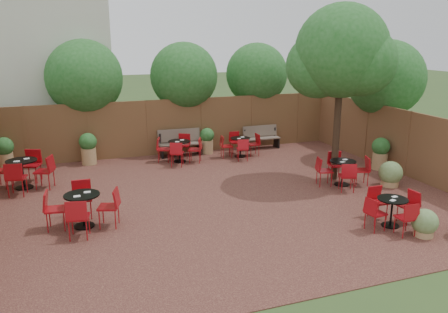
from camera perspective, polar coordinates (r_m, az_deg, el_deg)
name	(u,v)px	position (r m, az deg, el deg)	size (l,w,h in m)	color
ground	(222,198)	(12.04, -0.27, -5.29)	(80.00, 80.00, 0.00)	#354F23
courtyard_paving	(222,198)	(12.03, -0.27, -5.24)	(12.00, 10.00, 0.02)	#3C1B18
fence_back	(176,127)	(16.40, -6.11, 3.78)	(12.00, 0.08, 2.00)	brown
fence_right	(408,144)	(14.78, 22.24, 1.48)	(0.08, 10.00, 2.00)	brown
neighbour_building	(36,41)	(18.66, -22.65, 13.38)	(5.00, 4.00, 8.00)	beige
overhang_foliage	(156,84)	(14.34, -8.54, 9.08)	(15.68, 10.45, 2.61)	#1D561C
courtyard_tree	(341,56)	(13.32, 14.64, 12.15)	(2.78, 2.68, 5.07)	black
park_bench_left	(180,142)	(16.16, -5.61, 1.83)	(1.54, 0.56, 0.94)	brown
park_bench_right	(261,137)	(17.18, 4.71, 2.50)	(1.39, 0.46, 0.86)	brown
bistro_tables	(185,172)	(12.77, -4.96, -1.99)	(10.22, 8.26, 0.94)	black
planters	(162,148)	(15.01, -7.83, 1.03)	(11.88, 4.50, 1.07)	#A27E51
low_shrubs	(426,201)	(11.87, 24.19, -5.13)	(2.17, 4.06, 0.73)	#A27E51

